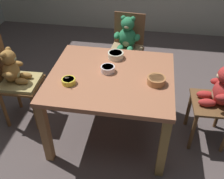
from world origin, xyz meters
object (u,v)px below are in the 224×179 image
(teddy_chair_near_left, at_px, (15,75))
(teddy_chair_near_right, at_px, (221,92))
(dining_table, at_px, (111,84))
(porridge_bowl_terracotta_near_right, at_px, (156,80))
(porridge_bowl_white_center, at_px, (108,69))
(porridge_bowl_cream_far_center, at_px, (116,55))
(porridge_bowl_yellow_near_left, at_px, (69,81))
(teddy_chair_far_center, at_px, (127,42))

(teddy_chair_near_left, height_order, teddy_chair_near_right, teddy_chair_near_right)
(dining_table, height_order, teddy_chair_near_left, teddy_chair_near_left)
(teddy_chair_near_right, bearing_deg, teddy_chair_near_left, -1.88)
(porridge_bowl_terracotta_near_right, height_order, porridge_bowl_white_center, porridge_bowl_terracotta_near_right)
(teddy_chair_near_right, relative_size, porridge_bowl_cream_far_center, 6.31)
(dining_table, relative_size, porridge_bowl_white_center, 8.66)
(porridge_bowl_yellow_near_left, relative_size, porridge_bowl_cream_far_center, 0.83)
(teddy_chair_near_left, distance_m, teddy_chair_near_right, 1.97)
(dining_table, height_order, porridge_bowl_yellow_near_left, porridge_bowl_yellow_near_left)
(teddy_chair_near_right, bearing_deg, porridge_bowl_cream_far_center, -15.57)
(porridge_bowl_cream_far_center, distance_m, porridge_bowl_white_center, 0.25)
(porridge_bowl_yellow_near_left, distance_m, porridge_bowl_terracotta_near_right, 0.74)
(teddy_chair_near_right, bearing_deg, teddy_chair_far_center, -43.78)
(dining_table, bearing_deg, teddy_chair_near_left, 176.76)
(porridge_bowl_white_center, bearing_deg, dining_table, -53.09)
(teddy_chair_near_left, xyz_separation_m, porridge_bowl_cream_far_center, (0.98, 0.25, 0.18))
(teddy_chair_near_left, xyz_separation_m, porridge_bowl_yellow_near_left, (0.65, -0.24, 0.17))
(dining_table, distance_m, teddy_chair_near_right, 0.99)
(teddy_chair_near_right, relative_size, porridge_bowl_terracotta_near_right, 6.16)
(dining_table, distance_m, porridge_bowl_terracotta_near_right, 0.42)
(porridge_bowl_terracotta_near_right, height_order, porridge_bowl_cream_far_center, porridge_bowl_terracotta_near_right)
(teddy_chair_far_center, xyz_separation_m, teddy_chair_near_right, (0.95, -0.84, 0.00))
(dining_table, relative_size, teddy_chair_near_left, 1.21)
(teddy_chair_far_center, height_order, porridge_bowl_terracotta_near_right, teddy_chair_far_center)
(teddy_chair_near_left, height_order, porridge_bowl_yellow_near_left, teddy_chair_near_left)
(porridge_bowl_yellow_near_left, height_order, porridge_bowl_terracotta_near_right, porridge_bowl_yellow_near_left)
(teddy_chair_far_center, xyz_separation_m, porridge_bowl_terracotta_near_right, (0.36, -0.97, 0.16))
(porridge_bowl_yellow_near_left, bearing_deg, porridge_bowl_terracotta_near_right, 9.35)
(porridge_bowl_terracotta_near_right, distance_m, porridge_bowl_white_center, 0.45)
(teddy_chair_near_left, height_order, teddy_chair_far_center, teddy_chair_near_left)
(porridge_bowl_white_center, bearing_deg, teddy_chair_far_center, 84.91)
(porridge_bowl_yellow_near_left, relative_size, porridge_bowl_white_center, 0.99)
(teddy_chair_near_left, bearing_deg, teddy_chair_near_right, -1.59)
(teddy_chair_near_right, xyz_separation_m, porridge_bowl_white_center, (-1.03, -0.02, 0.15))
(dining_table, relative_size, porridge_bowl_yellow_near_left, 8.76)
(teddy_chair_far_center, bearing_deg, dining_table, 2.49)
(porridge_bowl_terracotta_near_right, relative_size, porridge_bowl_cream_far_center, 1.02)
(teddy_chair_far_center, distance_m, porridge_bowl_yellow_near_left, 1.16)
(teddy_chair_far_center, height_order, teddy_chair_near_right, teddy_chair_near_right)
(porridge_bowl_yellow_near_left, height_order, porridge_bowl_white_center, porridge_bowl_yellow_near_left)
(porridge_bowl_white_center, bearing_deg, porridge_bowl_terracotta_near_right, -14.38)
(porridge_bowl_yellow_near_left, bearing_deg, teddy_chair_near_right, 10.80)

